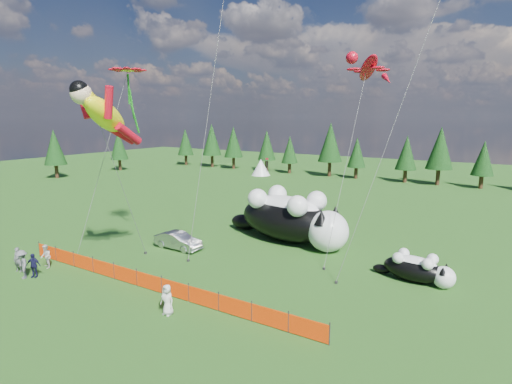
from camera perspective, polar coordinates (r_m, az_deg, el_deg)
ground at (r=26.55m, az=-10.22°, el=-11.29°), size 160.00×160.00×0.00m
safety_fence at (r=24.38m, az=-15.04°, el=-12.27°), size 22.06×0.06×1.10m
tree_line at (r=65.66m, az=16.70°, el=5.11°), size 90.00×4.00×8.00m
festival_tents at (r=59.14m, az=25.64°, el=1.40°), size 50.00×3.20×2.80m
cat_large at (r=31.95m, az=4.93°, el=-3.64°), size 11.44×5.67×4.16m
cat_small at (r=26.43m, az=22.07°, el=-10.08°), size 4.91×2.14×1.77m
car at (r=31.00m, az=-11.05°, el=-6.83°), size 3.88×1.38×1.27m
spectator_a at (r=30.26m, az=-30.89°, el=-8.29°), size 0.68×0.55×1.61m
spectator_b at (r=30.06m, az=-27.84°, el=-8.15°), size 0.89×0.75×1.59m
spectator_c at (r=28.78m, az=-29.20°, el=-9.13°), size 1.02×0.82×1.55m
spectator_d at (r=28.86m, az=-30.41°, el=-8.91°), size 1.31×0.97×1.82m
spectator_e at (r=21.28m, az=-12.58°, el=-14.79°), size 0.78×0.51×1.59m
superhero_kite at (r=25.84m, az=-20.70°, el=10.20°), size 5.80×6.62×12.38m
gecko_kite at (r=34.57m, az=15.74°, el=16.65°), size 5.61×13.09×16.57m
flower_kite at (r=30.72m, az=-17.89°, el=15.96°), size 3.40×6.62×13.87m
diamond_kite_a at (r=31.66m, az=-4.68°, el=25.48°), size 0.60×5.76×20.00m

